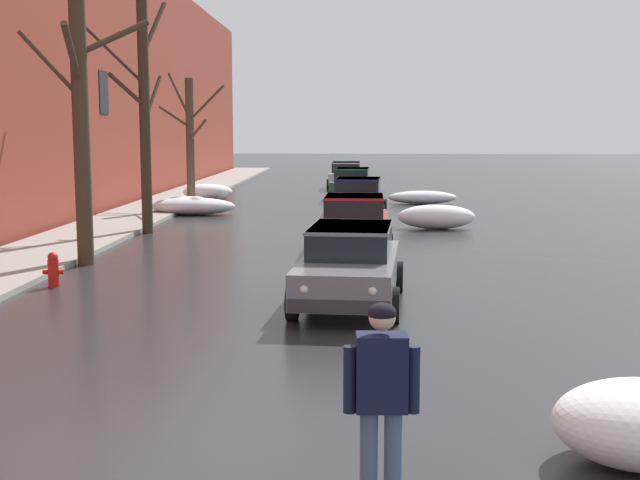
{
  "coord_description": "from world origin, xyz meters",
  "views": [
    {
      "loc": [
        1.71,
        -7.88,
        3.16
      ],
      "look_at": [
        1.18,
        6.11,
        1.3
      ],
      "focal_mm": 47.09,
      "sensor_mm": 36.0,
      "label": 1
    }
  ],
  "objects_px": {
    "sedan_grey_approaching_near_lane": "(350,263)",
    "bare_tree_mid_block": "(144,104)",
    "bare_tree_far_down_block": "(190,139)",
    "sedan_red_parked_kerbside_close": "(354,221)",
    "sedan_darkblue_parked_kerbside_mid": "(358,197)",
    "fire_hydrant": "(53,269)",
    "sedan_silver_queued_behind_truck": "(346,175)",
    "pedestrian_with_coffee": "(382,389)",
    "bare_tree_second_along_sidewalk": "(81,122)",
    "sedan_green_parked_far_down_block": "(352,183)"
  },
  "relations": [
    {
      "from": "bare_tree_far_down_block",
      "to": "fire_hydrant",
      "type": "height_order",
      "value": "bare_tree_far_down_block"
    },
    {
      "from": "sedan_grey_approaching_near_lane",
      "to": "sedan_red_parked_kerbside_close",
      "type": "height_order",
      "value": "same"
    },
    {
      "from": "bare_tree_mid_block",
      "to": "fire_hydrant",
      "type": "xyz_separation_m",
      "value": [
        0.25,
        -8.8,
        -3.54
      ]
    },
    {
      "from": "bare_tree_second_along_sidewalk",
      "to": "bare_tree_mid_block",
      "type": "height_order",
      "value": "bare_tree_mid_block"
    },
    {
      "from": "bare_tree_second_along_sidewalk",
      "to": "bare_tree_far_down_block",
      "type": "distance_m",
      "value": 13.07
    },
    {
      "from": "fire_hydrant",
      "to": "pedestrian_with_coffee",
      "type": "bearing_deg",
      "value": -57.28
    },
    {
      "from": "sedan_green_parked_far_down_block",
      "to": "bare_tree_far_down_block",
      "type": "bearing_deg",
      "value": -139.89
    },
    {
      "from": "bare_tree_mid_block",
      "to": "sedan_silver_queued_behind_truck",
      "type": "xyz_separation_m",
      "value": [
        5.93,
        19.07,
        -3.14
      ]
    },
    {
      "from": "bare_tree_second_along_sidewalk",
      "to": "fire_hydrant",
      "type": "height_order",
      "value": "bare_tree_second_along_sidewalk"
    },
    {
      "from": "sedan_darkblue_parked_kerbside_mid",
      "to": "bare_tree_far_down_block",
      "type": "bearing_deg",
      "value": 159.13
    },
    {
      "from": "sedan_red_parked_kerbside_close",
      "to": "pedestrian_with_coffee",
      "type": "bearing_deg",
      "value": -89.28
    },
    {
      "from": "sedan_green_parked_far_down_block",
      "to": "pedestrian_with_coffee",
      "type": "height_order",
      "value": "pedestrian_with_coffee"
    },
    {
      "from": "sedan_red_parked_kerbside_close",
      "to": "pedestrian_with_coffee",
      "type": "height_order",
      "value": "pedestrian_with_coffee"
    },
    {
      "from": "sedan_red_parked_kerbside_close",
      "to": "pedestrian_with_coffee",
      "type": "distance_m",
      "value": 15.19
    },
    {
      "from": "bare_tree_mid_block",
      "to": "sedan_darkblue_parked_kerbside_mid",
      "type": "distance_m",
      "value": 8.5
    },
    {
      "from": "sedan_silver_queued_behind_truck",
      "to": "fire_hydrant",
      "type": "relative_size",
      "value": 6.03
    },
    {
      "from": "sedan_silver_queued_behind_truck",
      "to": "pedestrian_with_coffee",
      "type": "xyz_separation_m",
      "value": [
        0.57,
        -37.59,
        0.28
      ]
    },
    {
      "from": "bare_tree_far_down_block",
      "to": "pedestrian_with_coffee",
      "type": "bearing_deg",
      "value": -75.74
    },
    {
      "from": "sedan_green_parked_far_down_block",
      "to": "sedan_silver_queued_behind_truck",
      "type": "distance_m",
      "value": 6.79
    },
    {
      "from": "pedestrian_with_coffee",
      "to": "sedan_silver_queued_behind_truck",
      "type": "bearing_deg",
      "value": 90.87
    },
    {
      "from": "sedan_red_parked_kerbside_close",
      "to": "sedan_green_parked_far_down_block",
      "type": "bearing_deg",
      "value": 90.22
    },
    {
      "from": "sedan_grey_approaching_near_lane",
      "to": "sedan_silver_queued_behind_truck",
      "type": "xyz_separation_m",
      "value": [
        -0.29,
        29.32,
        -0.0
      ]
    },
    {
      "from": "sedan_grey_approaching_near_lane",
      "to": "sedan_darkblue_parked_kerbside_mid",
      "type": "xyz_separation_m",
      "value": [
        0.24,
        14.81,
        -0.0
      ]
    },
    {
      "from": "bare_tree_mid_block",
      "to": "sedan_darkblue_parked_kerbside_mid",
      "type": "bearing_deg",
      "value": 35.26
    },
    {
      "from": "bare_tree_far_down_block",
      "to": "sedan_silver_queued_behind_truck",
      "type": "height_order",
      "value": "bare_tree_far_down_block"
    },
    {
      "from": "bare_tree_far_down_block",
      "to": "pedestrian_with_coffee",
      "type": "distance_m",
      "value": 26.41
    },
    {
      "from": "sedan_darkblue_parked_kerbside_mid",
      "to": "fire_hydrant",
      "type": "distance_m",
      "value": 14.74
    },
    {
      "from": "sedan_red_parked_kerbside_close",
      "to": "fire_hydrant",
      "type": "height_order",
      "value": "sedan_red_parked_kerbside_close"
    },
    {
      "from": "sedan_silver_queued_behind_truck",
      "to": "bare_tree_far_down_block",
      "type": "bearing_deg",
      "value": -116.2
    },
    {
      "from": "bare_tree_mid_block",
      "to": "fire_hydrant",
      "type": "height_order",
      "value": "bare_tree_mid_block"
    },
    {
      "from": "bare_tree_second_along_sidewalk",
      "to": "sedan_darkblue_parked_kerbside_mid",
      "type": "distance_m",
      "value": 12.65
    },
    {
      "from": "bare_tree_far_down_block",
      "to": "sedan_silver_queued_behind_truck",
      "type": "bearing_deg",
      "value": 63.8
    },
    {
      "from": "sedan_red_parked_kerbside_close",
      "to": "sedan_silver_queued_behind_truck",
      "type": "xyz_separation_m",
      "value": [
        -0.38,
        22.4,
        0.0
      ]
    },
    {
      "from": "bare_tree_far_down_block",
      "to": "bare_tree_mid_block",
      "type": "bearing_deg",
      "value": -90.01
    },
    {
      "from": "bare_tree_mid_block",
      "to": "sedan_red_parked_kerbside_close",
      "type": "bearing_deg",
      "value": -27.9
    },
    {
      "from": "sedan_darkblue_parked_kerbside_mid",
      "to": "sedan_grey_approaching_near_lane",
      "type": "bearing_deg",
      "value": -90.92
    },
    {
      "from": "sedan_grey_approaching_near_lane",
      "to": "sedan_green_parked_far_down_block",
      "type": "relative_size",
      "value": 1.01
    },
    {
      "from": "fire_hydrant",
      "to": "sedan_red_parked_kerbside_close",
      "type": "bearing_deg",
      "value": 42.1
    },
    {
      "from": "sedan_darkblue_parked_kerbside_mid",
      "to": "bare_tree_second_along_sidewalk",
      "type": "bearing_deg",
      "value": -121.18
    },
    {
      "from": "bare_tree_second_along_sidewalk",
      "to": "sedan_red_parked_kerbside_close",
      "type": "relative_size",
      "value": 1.58
    },
    {
      "from": "sedan_grey_approaching_near_lane",
      "to": "bare_tree_mid_block",
      "type": "bearing_deg",
      "value": 121.23
    },
    {
      "from": "bare_tree_second_along_sidewalk",
      "to": "sedan_silver_queued_behind_truck",
      "type": "height_order",
      "value": "bare_tree_second_along_sidewalk"
    },
    {
      "from": "bare_tree_far_down_block",
      "to": "sedan_red_parked_kerbside_close",
      "type": "distance_m",
      "value": 12.29
    },
    {
      "from": "sedan_darkblue_parked_kerbside_mid",
      "to": "pedestrian_with_coffee",
      "type": "distance_m",
      "value": 23.08
    },
    {
      "from": "pedestrian_with_coffee",
      "to": "sedan_darkblue_parked_kerbside_mid",
      "type": "bearing_deg",
      "value": 90.1
    },
    {
      "from": "pedestrian_with_coffee",
      "to": "bare_tree_second_along_sidewalk",
      "type": "bearing_deg",
      "value": 117.34
    },
    {
      "from": "bare_tree_mid_block",
      "to": "sedan_darkblue_parked_kerbside_mid",
      "type": "height_order",
      "value": "bare_tree_mid_block"
    },
    {
      "from": "bare_tree_second_along_sidewalk",
      "to": "sedan_darkblue_parked_kerbside_mid",
      "type": "xyz_separation_m",
      "value": [
        6.41,
        10.6,
        -2.57
      ]
    },
    {
      "from": "sedan_red_parked_kerbside_close",
      "to": "sedan_darkblue_parked_kerbside_mid",
      "type": "bearing_deg",
      "value": 88.92
    },
    {
      "from": "sedan_red_parked_kerbside_close",
      "to": "fire_hydrant",
      "type": "bearing_deg",
      "value": -137.9
    }
  ]
}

